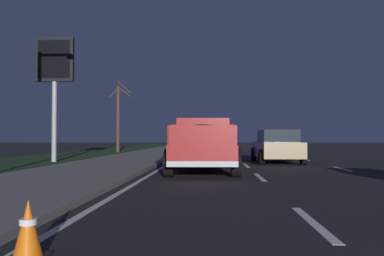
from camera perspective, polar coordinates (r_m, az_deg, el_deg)
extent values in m
plane|color=black|center=(27.82, 9.51, -3.78)|extent=(144.00, 144.00, 0.00)
cube|color=slate|center=(27.97, -5.87, -3.66)|extent=(108.00, 4.00, 0.12)
cube|color=#1E3819|center=(29.17, -15.64, -3.63)|extent=(108.00, 6.00, 0.01)
cube|color=silver|center=(16.63, 20.17, -5.35)|extent=(2.40, 0.14, 0.01)
cube|color=silver|center=(22.97, 15.33, -4.26)|extent=(2.40, 0.14, 0.01)
cube|color=silver|center=(29.11, 12.70, -3.65)|extent=(2.40, 0.14, 0.01)
cube|color=silver|center=(34.39, 11.20, -3.30)|extent=(2.40, 0.14, 0.01)
cube|color=silver|center=(39.92, 10.07, -3.04)|extent=(2.40, 0.14, 0.01)
cube|color=silver|center=(45.71, 9.17, -2.83)|extent=(2.40, 0.14, 0.01)
cube|color=silver|center=(52.23, 8.40, -2.64)|extent=(2.40, 0.14, 0.01)
cube|color=silver|center=(57.43, 7.91, -2.53)|extent=(2.40, 0.14, 0.01)
cube|color=silver|center=(63.86, 7.42, -2.41)|extent=(2.40, 0.14, 0.01)
cube|color=silver|center=(69.75, 7.05, -2.32)|extent=(2.40, 0.14, 0.01)
cube|color=silver|center=(76.59, 6.69, -2.24)|extent=(2.40, 0.14, 0.01)
cube|color=silver|center=(6.08, 16.47, -12.49)|extent=(2.40, 0.14, 0.01)
cube|color=silver|center=(12.50, 9.41, -6.76)|extent=(2.40, 0.14, 0.01)
cube|color=silver|center=(17.61, 7.54, -5.19)|extent=(2.40, 0.14, 0.01)
cube|color=silver|center=(23.16, 6.46, -4.27)|extent=(2.40, 0.14, 0.01)
cube|color=silver|center=(29.60, 5.71, -3.64)|extent=(2.40, 0.14, 0.01)
cube|color=silver|center=(35.24, 5.28, -3.28)|extent=(2.40, 0.14, 0.01)
cube|color=silver|center=(41.48, 4.94, -2.99)|extent=(2.40, 0.14, 0.01)
cube|color=silver|center=(46.80, 4.73, -2.80)|extent=(2.40, 0.14, 0.01)
cube|color=silver|center=(52.90, 4.53, -2.64)|extent=(2.40, 0.14, 0.01)
cube|color=silver|center=(58.37, 4.39, -2.52)|extent=(2.40, 0.14, 0.01)
cube|color=silver|center=(64.35, 4.26, -2.41)|extent=(2.40, 0.14, 0.01)
cube|color=silver|center=(70.03, 4.17, -2.33)|extent=(2.40, 0.14, 0.01)
cube|color=silver|center=(76.77, 4.07, -2.24)|extent=(2.40, 0.14, 0.01)
cube|color=silver|center=(27.71, -1.16, -3.80)|extent=(108.00, 0.14, 0.01)
cube|color=maroon|center=(14.07, 1.52, -3.45)|extent=(5.44, 2.11, 0.60)
cube|color=maroon|center=(15.25, 1.54, -0.47)|extent=(2.20, 1.88, 0.90)
cube|color=#1E2833|center=(14.21, 1.52, -0.21)|extent=(0.07, 1.44, 0.50)
cube|color=maroon|center=(13.02, -2.65, -1.07)|extent=(3.03, 0.14, 0.56)
cube|color=maroon|center=(13.01, 5.63, -1.06)|extent=(3.03, 0.14, 0.56)
cube|color=maroon|center=(11.40, 1.43, -1.03)|extent=(0.12, 1.88, 0.56)
cube|color=silver|center=(11.43, 1.43, -5.04)|extent=(0.16, 2.00, 0.16)
cube|color=red|center=(11.45, -2.57, -0.03)|extent=(0.06, 0.14, 0.20)
cube|color=red|center=(11.44, 5.44, -0.02)|extent=(0.06, 0.14, 0.20)
ellipsoid|color=#193823|center=(12.98, 1.49, -0.89)|extent=(2.62, 1.57, 0.64)
sphere|color=silver|center=(13.49, -0.03, -1.50)|extent=(0.40, 0.40, 0.40)
sphere|color=beige|center=(12.39, 2.86, -1.61)|extent=(0.34, 0.34, 0.34)
cylinder|color=black|center=(15.90, -2.06, -4.11)|extent=(0.84, 0.28, 0.84)
cylinder|color=black|center=(15.89, 5.18, -4.11)|extent=(0.84, 0.28, 0.84)
cylinder|color=black|center=(12.35, -3.19, -4.90)|extent=(0.84, 0.28, 0.84)
cylinder|color=black|center=(12.34, 6.13, -4.90)|extent=(0.84, 0.28, 0.84)
cube|color=maroon|center=(21.49, 1.44, -2.84)|extent=(4.44, 1.91, 0.70)
cube|color=#1E2833|center=(21.23, 1.44, -1.16)|extent=(2.50, 1.64, 0.56)
cylinder|color=black|center=(23.01, -0.79, -3.46)|extent=(0.68, 0.22, 0.68)
cylinder|color=black|center=(23.01, 3.70, -3.46)|extent=(0.68, 0.22, 0.68)
cylinder|color=black|center=(20.03, -1.15, -3.78)|extent=(0.68, 0.22, 0.68)
cylinder|color=black|center=(20.02, 4.01, -3.77)|extent=(0.68, 0.22, 0.68)
cube|color=red|center=(19.34, 1.42, -2.85)|extent=(0.12, 1.51, 0.10)
cube|color=navy|center=(29.59, 2.59, -2.43)|extent=(4.43, 1.87, 0.70)
cube|color=#1E2833|center=(29.34, 2.58, -1.21)|extent=(2.49, 1.62, 0.56)
cylinder|color=black|center=(31.13, 1.00, -2.92)|extent=(0.68, 0.22, 0.68)
cylinder|color=black|center=(31.09, 4.32, -2.91)|extent=(0.68, 0.22, 0.68)
cylinder|color=black|center=(28.14, 0.69, -3.08)|extent=(0.68, 0.22, 0.68)
cylinder|color=black|center=(28.10, 4.36, -3.08)|extent=(0.68, 0.22, 0.68)
cube|color=red|center=(27.44, 2.49, -2.41)|extent=(0.10, 1.51, 0.10)
cube|color=#9E845B|center=(19.74, 11.69, -2.94)|extent=(4.43, 1.89, 0.70)
cube|color=#1E2833|center=(19.48, 11.81, -1.11)|extent=(2.49, 1.63, 0.56)
cylinder|color=black|center=(21.10, 8.59, -3.64)|extent=(0.68, 0.22, 0.68)
cylinder|color=black|center=(21.38, 13.39, -3.59)|extent=(0.68, 0.22, 0.68)
cylinder|color=black|center=(18.13, 9.69, -4.01)|extent=(0.68, 0.22, 0.68)
cylinder|color=black|center=(18.46, 15.25, -3.93)|extent=(0.68, 0.22, 0.68)
cube|color=red|center=(17.62, 12.88, -2.97)|extent=(0.11, 1.51, 0.10)
cylinder|color=#99999E|center=(21.30, -18.62, 3.81)|extent=(0.24, 0.24, 6.15)
cube|color=black|center=(21.57, -18.58, 9.04)|extent=(0.24, 1.90, 2.20)
cube|color=black|center=(21.45, -18.71, 9.10)|extent=(0.04, 1.60, 1.87)
cylinder|color=#423323|center=(33.89, -10.27, 1.19)|extent=(0.28, 0.28, 5.36)
cylinder|color=#423323|center=(33.76, -10.85, 4.84)|extent=(0.78, 0.67, 0.92)
cylinder|color=#423323|center=(33.80, -9.42, 5.02)|extent=(0.33, 1.16, 0.95)
cylinder|color=#423323|center=(33.80, -9.42, 5.59)|extent=(0.41, 1.19, 1.13)
cone|color=orange|center=(4.42, -21.87, -12.73)|extent=(0.28, 0.28, 0.55)
cylinder|color=white|center=(4.41, -21.87, -12.03)|extent=(0.17, 0.17, 0.06)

